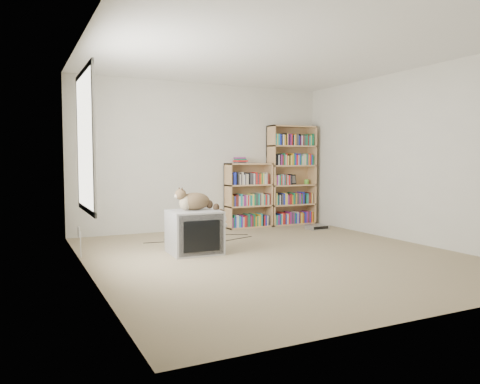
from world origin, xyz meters
name	(u,v)px	position (x,y,z in m)	size (l,w,h in m)	color
floor	(276,256)	(0.00, 0.00, 0.00)	(4.50, 5.00, 0.01)	#9A8B68
wall_back	(203,157)	(0.00, 2.50, 1.25)	(4.50, 0.02, 2.50)	beige
wall_front	(444,154)	(0.00, -2.50, 1.25)	(4.50, 0.02, 2.50)	beige
wall_left	(87,155)	(-2.25, 0.00, 1.25)	(0.02, 5.00, 2.50)	beige
wall_right	(411,156)	(2.25, 0.00, 1.25)	(0.02, 5.00, 2.50)	beige
ceiling	(277,53)	(0.00, 0.00, 2.50)	(4.50, 5.00, 0.02)	white
window	(85,141)	(-2.24, 0.20, 1.40)	(0.02, 1.22, 1.52)	white
crt_tv	(194,232)	(-0.86, 0.61, 0.27)	(0.65, 0.60, 0.55)	#A9AAAC
cat	(199,204)	(-0.78, 0.65, 0.64)	(0.64, 0.45, 0.50)	#342515
bookcase_tall	(291,178)	(1.69, 2.36, 0.86)	(0.91, 0.30, 1.82)	tan
bookcase_short	(248,198)	(0.80, 2.36, 0.52)	(0.83, 0.30, 1.14)	tan
book_stack	(240,160)	(0.63, 2.35, 1.19)	(0.18, 0.24, 0.10)	red
green_mug	(306,182)	(2.02, 2.34, 0.79)	(0.08, 0.08, 0.09)	#63B834
framed_print	(293,179)	(1.78, 2.44, 0.83)	(0.13, 0.01, 0.18)	black
dvd_player	(317,227)	(1.77, 1.63, 0.04)	(0.35, 0.25, 0.08)	#9D9DA1
wall_outlet	(79,232)	(-2.24, 0.95, 0.32)	(0.01, 0.08, 0.13)	silver
floor_cables	(208,239)	(-0.32, 1.47, 0.00)	(1.20, 0.70, 0.01)	black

